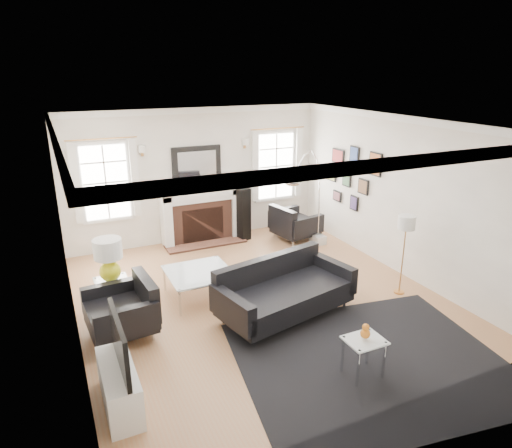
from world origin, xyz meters
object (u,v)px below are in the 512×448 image
fireplace (201,217)px  arc_floor_lamp (307,200)px  gourd_lamp (109,257)px  armchair_right (293,224)px  sofa (283,291)px  coffee_table (199,274)px  armchair_left (125,311)px

fireplace → arc_floor_lamp: (1.56, -1.70, 0.64)m
fireplace → gourd_lamp: (-2.20, -2.36, 0.37)m
armchair_right → sofa: bearing=-122.2°
coffee_table → arc_floor_lamp: arc_floor_lamp is taller
armchair_left → armchair_right: size_ratio=0.98×
sofa → gourd_lamp: 2.62m
arc_floor_lamp → coffee_table: bearing=-163.3°
armchair_right → coffee_table: armchair_right is taller
fireplace → armchair_left: bearing=-125.1°
sofa → coffee_table: size_ratio=2.23×
armchair_right → coffee_table: bearing=-147.9°
sofa → fireplace: bearing=91.8°
fireplace → arc_floor_lamp: arc_floor_lamp is taller
armchair_left → arc_floor_lamp: arc_floor_lamp is taller
sofa → armchair_right: (1.71, 2.72, -0.02)m
coffee_table → arc_floor_lamp: bearing=16.7°
gourd_lamp → armchair_right: bearing=21.9°
gourd_lamp → sofa: bearing=-25.6°
fireplace → armchair_right: 1.98m
fireplace → arc_floor_lamp: bearing=-47.4°
sofa → arc_floor_lamp: 2.42m
sofa → coffee_table: 1.42m
coffee_table → fireplace: bearing=70.7°
arc_floor_lamp → armchair_left: bearing=-160.2°
gourd_lamp → arc_floor_lamp: (3.76, 0.66, 0.26)m
coffee_table → armchair_left: bearing=-154.5°
sofa → armchair_left: bearing=169.2°
coffee_table → gourd_lamp: bearing=177.1°
fireplace → coffee_table: 2.57m
armchair_right → arc_floor_lamp: arc_floor_lamp is taller
gourd_lamp → arc_floor_lamp: 3.83m
fireplace → coffee_table: size_ratio=1.69×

